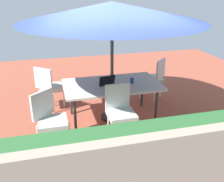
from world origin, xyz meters
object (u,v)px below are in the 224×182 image
object	(u,v)px
chair_southwest	(154,77)
laptop	(106,83)
chair_northeast	(50,118)
chair_southeast	(49,86)
patio_umbrella	(112,12)
cup	(132,81)
dining_table	(112,86)
chair_north	(120,110)

from	to	relation	value
chair_southwest	laptop	xyz separation A→B (m)	(1.33, 0.74, 0.24)
laptop	chair_northeast	bearing A→B (deg)	20.21
chair_southeast	laptop	bearing A→B (deg)	-173.69
chair_southwest	chair_northeast	bearing A→B (deg)	-13.26
patio_umbrella	cup	bearing A→B (deg)	171.82
dining_table	chair_southeast	world-z (taller)	chair_southeast
patio_umbrella	laptop	xyz separation A→B (m)	(0.14, 0.04, -1.30)
chair_north	laptop	world-z (taller)	chair_north
patio_umbrella	chair_north	size ratio (longest dim) A/B	3.38
chair_north	chair_northeast	world-z (taller)	same
cup	patio_umbrella	bearing A→B (deg)	-8.18
chair_southeast	chair_southwest	size ratio (longest dim) A/B	1.00
patio_umbrella	laptop	distance (m)	1.31
patio_umbrella	chair_north	xyz separation A→B (m)	(0.05, 0.74, -1.54)
patio_umbrella	chair_northeast	xyz separation A→B (m)	(1.22, 0.73, -1.54)
chair_southwest	laptop	bearing A→B (deg)	-14.88
cup	chair_southwest	bearing A→B (deg)	-136.67
chair_northeast	dining_table	bearing A→B (deg)	-10.64
dining_table	chair_southwest	size ratio (longest dim) A/B	1.91
chair_north	chair_northeast	distance (m)	1.18
dining_table	chair_southwest	distance (m)	1.39
dining_table	chair_southwest	world-z (taller)	chair_southwest
laptop	chair_southeast	bearing A→B (deg)	-48.22
cup	chair_northeast	bearing A→B (deg)	22.83
chair_southwest	cup	world-z (taller)	chair_southwest
chair_north	chair_southwest	bearing A→B (deg)	45.95
chair_southwest	laptop	size ratio (longest dim) A/B	2.68
laptop	chair_southwest	bearing A→B (deg)	-163.31
chair_northeast	cup	world-z (taller)	chair_northeast
patio_umbrella	chair_southeast	bearing A→B (deg)	-31.30
patio_umbrella	chair_northeast	distance (m)	2.10
dining_table	chair_northeast	bearing A→B (deg)	30.97
chair_southeast	cup	xyz separation A→B (m)	(-1.58, 0.78, 0.25)
patio_umbrella	chair_northeast	world-z (taller)	patio_umbrella
dining_table	cup	distance (m)	0.41
chair_north	chair_southeast	distance (m)	1.87
patio_umbrella	cup	distance (m)	1.35
chair_north	chair_southwest	xyz separation A→B (m)	(-1.24, -1.44, 0.00)
patio_umbrella	chair_northeast	bearing A→B (deg)	30.97
chair_north	cup	distance (m)	0.85
chair_north	chair_northeast	xyz separation A→B (m)	(1.18, -0.01, 0.00)
dining_table	cup	size ratio (longest dim) A/B	17.15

